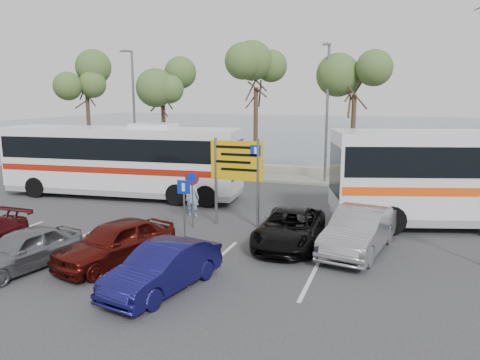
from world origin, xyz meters
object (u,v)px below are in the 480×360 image
(direction_sign, at_px, (237,167))
(car_blue, at_px, (163,268))
(car_silver_a, at_px, (23,249))
(suv_black, at_px, (290,228))
(car_red, at_px, (116,242))
(pedestrian_near, at_px, (192,197))
(coach_bus_left, at_px, (122,163))
(street_lamp_left, at_px, (133,105))
(car_silver_b, at_px, (359,231))
(street_lamp_right, at_px, (327,107))

(direction_sign, distance_m, car_blue, 6.93)
(car_silver_a, distance_m, suv_black, 8.77)
(car_silver_a, bearing_deg, car_red, 41.17)
(car_red, distance_m, pedestrian_near, 6.17)
(coach_bus_left, xyz_separation_m, car_red, (5.30, -8.64, -1.09))
(suv_black, bearing_deg, car_blue, -117.68)
(street_lamp_left, bearing_deg, pedestrian_near, -47.68)
(car_silver_b, bearing_deg, coach_bus_left, 168.69)
(car_silver_a, bearing_deg, suv_black, 46.43)
(street_lamp_left, distance_m, car_silver_b, 20.38)
(car_silver_a, height_order, car_blue, car_blue)
(street_lamp_right, bearing_deg, suv_black, -87.14)
(street_lamp_right, xyz_separation_m, car_red, (-4.20, -15.66, -3.89))
(direction_sign, bearing_deg, street_lamp_right, 79.06)
(street_lamp_left, xyz_separation_m, suv_black, (13.60, -12.02, -3.97))
(pedestrian_near, bearing_deg, car_silver_a, 77.36)
(direction_sign, height_order, coach_bus_left, coach_bus_left)
(street_lamp_left, distance_m, coach_bus_left, 8.33)
(car_blue, xyz_separation_m, car_red, (-2.40, 1.36, 0.06))
(street_lamp_right, height_order, pedestrian_near, street_lamp_right)
(street_lamp_right, distance_m, car_red, 16.67)
(street_lamp_left, height_order, car_blue, street_lamp_left)
(car_silver_a, relative_size, pedestrian_near, 2.21)
(street_lamp_right, distance_m, suv_black, 12.67)
(street_lamp_right, bearing_deg, coach_bus_left, -143.54)
(car_silver_a, height_order, pedestrian_near, pedestrian_near)
(suv_black, distance_m, pedestrian_near, 5.57)
(direction_sign, xyz_separation_m, coach_bus_left, (-7.50, 3.30, -0.63))
(direction_sign, bearing_deg, suv_black, -33.18)
(suv_black, bearing_deg, car_silver_a, -147.26)
(direction_sign, height_order, car_red, direction_sign)
(suv_black, height_order, car_silver_b, car_silver_b)
(car_blue, bearing_deg, street_lamp_right, 95.50)
(car_silver_a, distance_m, pedestrian_near, 7.86)
(street_lamp_right, xyz_separation_m, car_blue, (-1.80, -17.02, -3.95))
(coach_bus_left, bearing_deg, direction_sign, -23.76)
(coach_bus_left, relative_size, car_silver_b, 2.77)
(car_blue, relative_size, car_silver_b, 0.86)
(street_lamp_left, bearing_deg, street_lamp_right, 0.00)
(pedestrian_near, bearing_deg, suv_black, 156.95)
(street_lamp_right, bearing_deg, pedestrian_near, -114.65)
(direction_sign, bearing_deg, pedestrian_near, 160.63)
(street_lamp_right, height_order, car_silver_a, street_lamp_right)
(car_silver_a, xyz_separation_m, car_silver_b, (9.60, 5.00, 0.11))
(coach_bus_left, bearing_deg, pedestrian_near, -25.68)
(car_blue, relative_size, car_red, 0.95)
(street_lamp_right, height_order, car_red, street_lamp_right)
(street_lamp_left, relative_size, direction_sign, 2.23)
(pedestrian_near, bearing_deg, car_blue, 112.72)
(street_lamp_left, bearing_deg, car_silver_a, -69.39)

